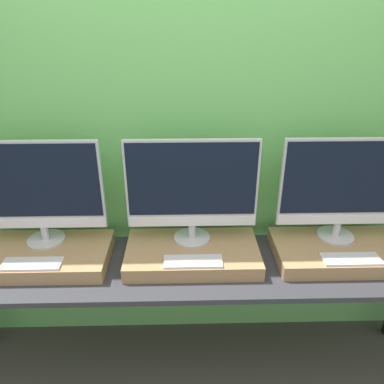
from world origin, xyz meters
TOP-DOWN VIEW (x-y plane):
  - wall_back at (0.00, 0.62)m, footprint 8.00×0.04m
  - workbench at (0.00, 0.28)m, footprint 2.74×0.55m
  - wooden_riser_left at (-0.79, 0.32)m, footprint 0.70×0.39m
  - monitor_left at (-0.79, 0.40)m, footprint 0.68×0.20m
  - keyboard_left at (-0.79, 0.18)m, footprint 0.29×0.10m
  - wooden_riser_center at (0.00, 0.32)m, footprint 0.70×0.39m
  - monitor_center at (0.00, 0.40)m, footprint 0.68×0.20m
  - keyboard_center at (0.00, 0.18)m, footprint 0.29×0.10m
  - wooden_riser_right at (0.79, 0.32)m, footprint 0.70×0.39m
  - monitor_right at (0.79, 0.40)m, footprint 0.68×0.20m
  - keyboard_right at (0.79, 0.18)m, footprint 0.29×0.10m

SIDE VIEW (x-z plane):
  - workbench at x=0.00m, z-range 0.31..1.06m
  - wooden_riser_left at x=-0.79m, z-range 0.75..0.83m
  - wooden_riser_center at x=0.00m, z-range 0.75..0.83m
  - wooden_riser_right at x=0.79m, z-range 0.75..0.83m
  - keyboard_left at x=-0.79m, z-range 0.83..0.84m
  - keyboard_center at x=0.00m, z-range 0.83..0.84m
  - keyboard_right at x=0.79m, z-range 0.83..0.84m
  - monitor_left at x=-0.79m, z-range 0.85..1.42m
  - monitor_center at x=0.00m, z-range 0.85..1.42m
  - monitor_right at x=0.79m, z-range 0.85..1.42m
  - wall_back at x=0.00m, z-range 0.00..2.60m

